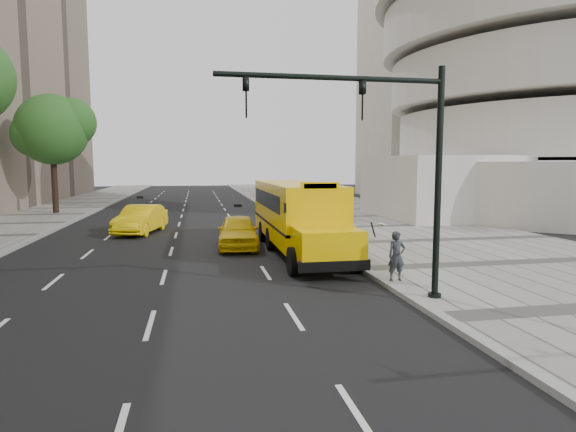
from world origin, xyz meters
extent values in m
plane|color=black|center=(0.00, 0.00, 0.00)|extent=(140.00, 140.00, 0.00)
cube|color=gray|center=(12.00, 0.00, 0.07)|extent=(12.00, 140.00, 0.15)
cube|color=gray|center=(6.00, 0.00, 0.07)|extent=(0.30, 140.00, 0.15)
cylinder|color=silver|center=(30.00, 14.00, 2.00)|extent=(32.00, 32.00, 4.00)
cylinder|color=silver|center=(30.00, 14.00, 6.10)|extent=(26.00, 26.00, 3.60)
cylinder|color=silver|center=(30.00, 14.00, 10.30)|extent=(27.60, 27.60, 3.60)
cylinder|color=silver|center=(30.00, 14.00, 14.50)|extent=(29.20, 29.20, 3.60)
cube|color=beige|center=(28.00, 34.00, 17.50)|extent=(14.00, 12.00, 35.00)
cube|color=silver|center=(17.00, 10.00, 2.20)|extent=(8.00, 10.00, 4.40)
cylinder|color=black|center=(-10.50, 17.88, 2.87)|extent=(0.44, 0.44, 5.75)
sphere|color=#22521B|center=(-10.50, 17.88, 6.47)|extent=(5.28, 5.28, 5.28)
sphere|color=#22521B|center=(-9.18, 18.18, 7.07)|extent=(3.70, 3.70, 3.70)
sphere|color=#22521B|center=(-11.56, 17.48, 6.07)|extent=(3.43, 3.43, 3.43)
cube|color=#F7C000|center=(4.50, -0.43, 1.77)|extent=(2.50, 9.00, 2.45)
cube|color=#F7C000|center=(4.50, -5.93, 1.10)|extent=(2.20, 2.00, 1.10)
cube|color=black|center=(4.50, -6.81, 0.55)|extent=(2.38, 0.25, 0.35)
cube|color=black|center=(4.50, -0.43, 1.25)|extent=(2.52, 9.00, 0.12)
cube|color=black|center=(4.50, -4.87, 2.25)|extent=(2.05, 0.10, 0.90)
cube|color=black|center=(4.50, 0.07, 2.25)|extent=(2.52, 7.50, 0.70)
cube|color=#F7C000|center=(4.50, -4.88, 3.05)|extent=(1.40, 0.12, 0.28)
ellipsoid|color=silver|center=(6.02, -7.33, 1.90)|extent=(0.32, 0.32, 0.14)
cylinder|color=black|center=(5.78, -7.11, 1.70)|extent=(0.36, 0.47, 0.58)
cylinder|color=black|center=(3.37, -5.63, 0.50)|extent=(0.30, 1.00, 1.00)
cylinder|color=black|center=(5.63, -5.63, 0.50)|extent=(0.30, 1.00, 1.00)
cylinder|color=black|center=(3.37, -0.43, 0.50)|extent=(0.30, 1.00, 1.00)
cylinder|color=black|center=(5.63, -0.43, 0.50)|extent=(0.30, 1.00, 1.00)
cylinder|color=black|center=(3.37, 2.07, 0.50)|extent=(0.30, 1.00, 1.00)
cylinder|color=black|center=(5.63, 2.07, 0.50)|extent=(0.30, 1.00, 1.00)
imported|color=yellow|center=(2.00, 0.43, 0.76)|extent=(2.10, 4.55, 1.51)
imported|color=yellow|center=(-2.95, 6.19, 0.78)|extent=(2.74, 5.01, 1.56)
imported|color=#2C2F33|center=(6.32, -7.53, 0.94)|extent=(0.58, 0.39, 1.58)
cylinder|color=black|center=(6.60, -9.51, 3.20)|extent=(0.18, 0.18, 6.40)
cylinder|color=black|center=(6.60, -9.51, 0.12)|extent=(0.36, 0.36, 0.25)
cylinder|color=black|center=(3.60, -9.51, 6.00)|extent=(6.00, 0.14, 0.14)
imported|color=black|center=(4.40, -9.51, 5.45)|extent=(0.16, 0.20, 1.00)
imported|color=black|center=(1.40, -9.51, 5.45)|extent=(0.16, 0.20, 1.00)
camera|label=1|loc=(0.16, -21.56, 3.79)|focal=30.00mm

